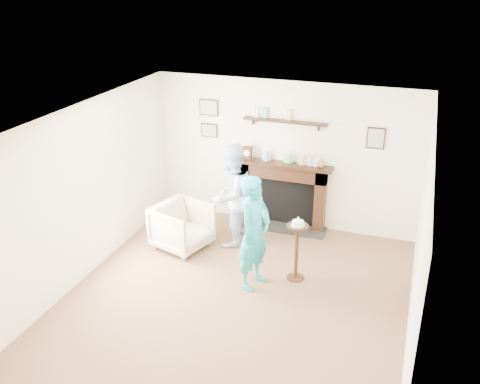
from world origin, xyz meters
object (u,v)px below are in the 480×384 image
Objects in this scene: armchair at (183,247)px; woman at (254,284)px; man at (232,243)px; pedestal_table at (297,241)px.

woman reaches higher than armchair.
armchair is 0.79m from man.
pedestal_table is at bearing -42.46° from woman.
man is 1.02× the size of woman.
man is 1.27m from woman.
woman is (0.72, -1.05, 0.00)m from man.
man reaches higher than woman.
armchair is 0.82× the size of pedestal_table.
woman is at bearing 49.31° from man.
pedestal_table reaches higher than woman.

